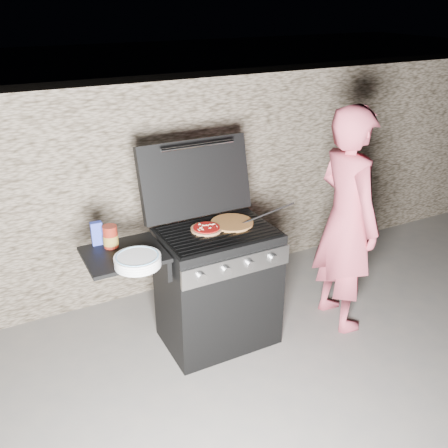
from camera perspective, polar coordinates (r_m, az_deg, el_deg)
name	(u,v)px	position (r m, az deg, el deg)	size (l,w,h in m)	color
ground	(218,337)	(3.93, -0.66, -12.81)	(50.00, 50.00, 0.00)	#64605D
stone_wall	(163,185)	(4.35, -6.99, 4.44)	(8.00, 0.35, 1.80)	tan
gas_grill	(187,295)	(3.58, -4.31, -8.13)	(1.34, 0.79, 0.91)	black
pizza_topped	(207,228)	(3.46, -2.01, -0.50)	(0.22, 0.22, 0.02)	tan
pizza_plain	(232,223)	(3.55, 0.92, 0.14)	(0.30, 0.30, 0.02)	#D3874A
sauce_jar	(110,236)	(3.30, -12.86, -1.40)	(0.10, 0.10, 0.15)	maroon
blue_carton	(97,233)	(3.35, -14.32, -1.04)	(0.07, 0.04, 0.16)	#2D3DAD
plate_stack	(138,261)	(3.06, -9.84, -4.17)	(0.28, 0.28, 0.07)	white
person	(347,220)	(3.82, 13.83, 0.39)	(0.63, 0.41, 1.73)	#DA5367
tongs	(266,214)	(3.61, 4.83, 1.18)	(0.01, 0.01, 0.48)	black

